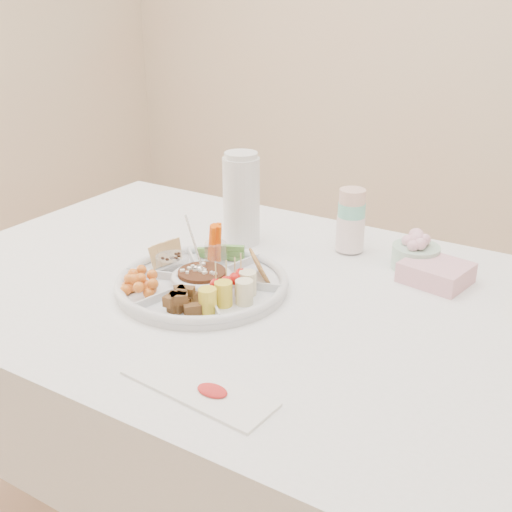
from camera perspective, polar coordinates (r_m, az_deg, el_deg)
The scene contains 14 objects.
dining_table at distance 1.66m, azimuth -1.08°, elevation -14.52°, with size 1.52×1.02×0.76m, color white.
party_tray at distance 1.44m, azimuth -4.81°, elevation -2.17°, with size 0.38×0.38×0.04m, color silver.
bean_dip at distance 1.44m, azimuth -4.82°, elevation -1.90°, with size 0.11×0.11×0.04m, color black.
tortillas at distance 1.46m, azimuth 0.19°, elevation -0.83°, with size 0.10×0.10×0.06m, color #BE7F4F, non-canonical shape.
carrot_cucumber at distance 1.53m, azimuth -3.28°, elevation 1.24°, with size 0.10×0.10×0.09m, color #FF5802, non-canonical shape.
pita_raisins at distance 1.52m, azimuth -8.05°, elevation 0.05°, with size 0.11×0.11×0.06m, color tan, non-canonical shape.
cherries at distance 1.42m, azimuth -9.99°, elevation -2.25°, with size 0.11×0.11×0.04m, color orange, non-canonical shape.
granola_chunks at distance 1.32m, azimuth -6.67°, elevation -3.98°, with size 0.09×0.09×0.04m, color brown, non-canonical shape.
banana_tomato at distance 1.34m, azimuth -1.20°, elevation -2.45°, with size 0.12×0.12×0.10m, color #F2E868, non-canonical shape.
cup_stack at distance 1.63m, azimuth 8.47°, elevation 3.64°, with size 0.07×0.07×0.20m, color silver.
thermos at distance 1.66m, azimuth -1.31°, elevation 5.20°, with size 0.10×0.10×0.25m, color silver.
flower_bowl at distance 1.58m, azimuth 14.03°, elevation 0.39°, with size 0.11×0.11×0.09m, color #96C4B1.
napkin_stack at distance 1.53m, azimuth 15.70°, elevation -1.42°, with size 0.14×0.12×0.05m, color #E3A3B1.
placemat at distance 1.12m, azimuth -5.18°, elevation -11.61°, with size 0.28×0.09×0.01m, color white.
Camera 1 is at (0.72, -1.10, 1.40)m, focal length 45.00 mm.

